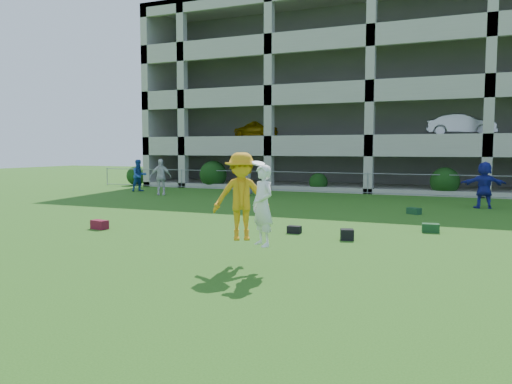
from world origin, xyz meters
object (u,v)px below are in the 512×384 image
at_px(bystander_b, 161,177).
at_px(crate_d, 347,234).
at_px(bystander_d, 484,185).
at_px(parking_garage, 391,99).
at_px(bystander_a, 139,176).
at_px(bystander_c, 247,178).
at_px(frisbee_contest, 245,198).

distance_m(bystander_b, crate_d, 15.57).
distance_m(bystander_d, parking_garage, 15.45).
bearing_deg(parking_garage, crate_d, -84.96).
bearing_deg(bystander_d, parking_garage, -79.21).
xyz_separation_m(bystander_a, parking_garage, (12.81, 12.13, 5.07)).
height_order(bystander_a, bystander_c, bystander_c).
relative_size(bystander_b, bystander_c, 1.03).
bearing_deg(crate_d, frisbee_contest, -110.23).
bearing_deg(bystander_b, crate_d, -66.87).
distance_m(bystander_b, parking_garage, 17.81).
height_order(bystander_a, frisbee_contest, frisbee_contest).
distance_m(bystander_c, frisbee_contest, 15.99).
distance_m(frisbee_contest, parking_garage, 27.23).
distance_m(bystander_a, parking_garage, 18.36).
distance_m(bystander_a, bystander_c, 7.01).
height_order(bystander_d, crate_d, bystander_d).
height_order(bystander_a, bystander_b, bystander_b).
xyz_separation_m(bystander_b, crate_d, (12.36, -9.43, -0.84)).
bearing_deg(parking_garage, bystander_a, -136.57).
height_order(bystander_a, bystander_d, bystander_d).
bearing_deg(bystander_c, bystander_d, 68.23).
distance_m(bystander_a, bystander_d, 18.62).
xyz_separation_m(bystander_c, crate_d, (7.83, -10.84, -0.81)).
xyz_separation_m(bystander_a, bystander_b, (2.48, -1.48, 0.04)).
bearing_deg(frisbee_contest, parking_garage, 91.35).
bearing_deg(bystander_d, frisbee_contest, 56.65).
relative_size(bystander_a, bystander_d, 0.95).
bearing_deg(parking_garage, bystander_d, -66.80).
xyz_separation_m(crate_d, parking_garage, (-2.03, 23.04, 5.86)).
bearing_deg(bystander_b, bystander_d, -28.91).
bearing_deg(bystander_d, bystander_b, -11.79).
bearing_deg(bystander_c, bystander_b, -88.45).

